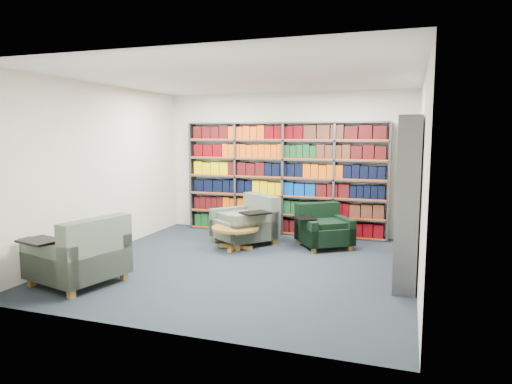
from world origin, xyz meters
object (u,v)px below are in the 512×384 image
(chair_teal_left, at_px, (249,224))
(coffee_table, at_px, (235,231))
(chair_green_right, at_px, (322,229))
(chair_teal_front, at_px, (82,257))

(chair_teal_left, relative_size, coffee_table, 1.62)
(chair_teal_left, xyz_separation_m, coffee_table, (-0.07, -0.51, -0.04))
(chair_green_right, distance_m, coffee_table, 1.55)
(chair_teal_left, relative_size, chair_green_right, 1.18)
(chair_teal_left, bearing_deg, chair_teal_front, -114.04)
(chair_teal_left, height_order, chair_green_right, chair_teal_left)
(chair_teal_front, bearing_deg, chair_green_right, 49.58)
(chair_green_right, relative_size, chair_teal_front, 0.87)
(chair_teal_front, bearing_deg, coffee_table, 62.81)
(coffee_table, bearing_deg, chair_teal_front, -117.19)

